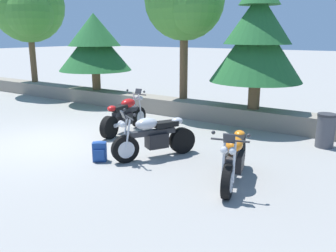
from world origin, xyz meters
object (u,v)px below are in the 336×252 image
at_px(leafy_tree_mid_right, 186,1).
at_px(motorcycle_orange_far_right, 234,159).
at_px(rider_backpack, 100,151).
at_px(motorcycle_red_near_left, 125,116).
at_px(leafy_tree_far_left, 28,8).
at_px(pine_tree_far_right, 258,37).
at_px(motorcycle_silver_centre, 154,137).
at_px(trash_bin, 325,130).
at_px(pine_tree_mid_left, 94,43).

bearing_deg(leafy_tree_mid_right, motorcycle_orange_far_right, -49.78).
xyz_separation_m(rider_backpack, leafy_tree_mid_right, (-0.94, 5.20, 3.57)).
bearing_deg(motorcycle_red_near_left, motorcycle_orange_far_right, -21.84).
relative_size(rider_backpack, leafy_tree_far_left, 0.09).
height_order(motorcycle_orange_far_right, rider_backpack, motorcycle_orange_far_right).
relative_size(motorcycle_orange_far_right, pine_tree_far_right, 0.52).
distance_m(motorcycle_orange_far_right, rider_backpack, 3.05).
height_order(rider_backpack, pine_tree_far_right, pine_tree_far_right).
distance_m(motorcycle_red_near_left, motorcycle_silver_centre, 2.41).
bearing_deg(rider_backpack, motorcycle_orange_far_right, 10.62).
height_order(motorcycle_red_near_left, motorcycle_orange_far_right, same).
xyz_separation_m(motorcycle_red_near_left, trash_bin, (5.10, 1.74, -0.05)).
bearing_deg(motorcycle_red_near_left, leafy_tree_mid_right, 86.14).
bearing_deg(rider_backpack, pine_tree_mid_left, 135.37).
relative_size(motorcycle_red_near_left, leafy_tree_far_left, 0.41).
relative_size(rider_backpack, trash_bin, 0.55).
distance_m(pine_tree_mid_left, trash_bin, 9.36).
relative_size(rider_backpack, pine_tree_far_right, 0.12).
bearing_deg(motorcycle_orange_far_right, trash_bin, 74.10).
height_order(leafy_tree_mid_right, pine_tree_far_right, leafy_tree_mid_right).
xyz_separation_m(motorcycle_orange_far_right, pine_tree_far_right, (-1.33, 4.40, 2.20)).
bearing_deg(leafy_tree_mid_right, pine_tree_far_right, -5.40).
bearing_deg(trash_bin, motorcycle_orange_far_right, -105.90).
xyz_separation_m(motorcycle_red_near_left, motorcycle_silver_centre, (2.00, -1.34, 0.00)).
distance_m(motorcycle_silver_centre, trash_bin, 4.36).
height_order(motorcycle_red_near_left, rider_backpack, motorcycle_red_near_left).
relative_size(motorcycle_red_near_left, pine_tree_mid_left, 0.68).
relative_size(motorcycle_silver_centre, motorcycle_orange_far_right, 0.93).
distance_m(rider_backpack, pine_tree_far_right, 5.77).
bearing_deg(leafy_tree_mid_right, trash_bin, -14.36).
distance_m(motorcycle_red_near_left, pine_tree_far_right, 4.50).
bearing_deg(pine_tree_mid_left, motorcycle_red_near_left, -35.60).
height_order(motorcycle_orange_far_right, trash_bin, motorcycle_orange_far_right).
height_order(motorcycle_silver_centre, motorcycle_orange_far_right, same).
bearing_deg(pine_tree_far_right, motorcycle_red_near_left, -135.60).
relative_size(leafy_tree_far_left, leafy_tree_mid_right, 1.09).
bearing_deg(trash_bin, pine_tree_far_right, 156.29).
bearing_deg(motorcycle_orange_far_right, pine_tree_far_right, 106.80).
xyz_separation_m(motorcycle_red_near_left, pine_tree_far_right, (2.80, 2.74, 2.20)).
height_order(rider_backpack, leafy_tree_far_left, leafy_tree_far_left).
distance_m(motorcycle_orange_far_right, trash_bin, 3.53).
height_order(pine_tree_mid_left, leafy_tree_mid_right, leafy_tree_mid_right).
height_order(motorcycle_silver_centre, pine_tree_far_right, pine_tree_far_right).
xyz_separation_m(motorcycle_silver_centre, motorcycle_orange_far_right, (2.13, -0.32, 0.00)).
height_order(motorcycle_red_near_left, leafy_tree_mid_right, leafy_tree_mid_right).
bearing_deg(pine_tree_far_right, rider_backpack, -108.46).
bearing_deg(leafy_tree_far_left, rider_backpack, -28.93).
xyz_separation_m(motorcycle_red_near_left, rider_backpack, (1.15, -2.21, -0.24)).
bearing_deg(rider_backpack, trash_bin, 45.01).
bearing_deg(pine_tree_mid_left, trash_bin, -7.02).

